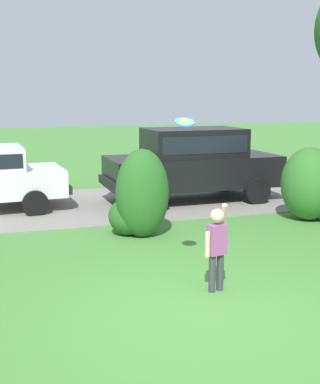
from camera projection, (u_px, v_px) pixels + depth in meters
ground_plane at (206, 314)px, 6.62m from camera, size 80.00×80.00×0.00m
driveway_strip at (102, 204)px, 13.17m from camera, size 28.00×4.40×0.02m
shrub_centre_left at (139, 199)px, 10.11m from camera, size 1.16×1.09×1.75m
shrub_centre at (313, 187)px, 11.45m from camera, size 1.43×1.31×1.64m
parked_suv at (193, 161)px, 13.46m from camera, size 4.75×2.19×1.92m
child_thrower at (217, 243)px, 7.26m from camera, size 0.42×0.32×1.29m
frisbee at (184, 122)px, 7.29m from camera, size 0.28×0.27×0.14m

